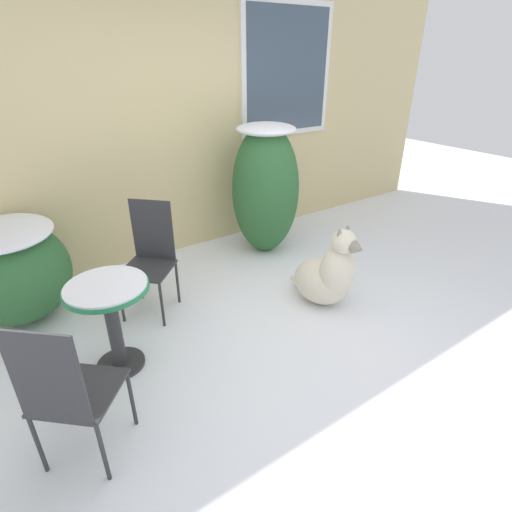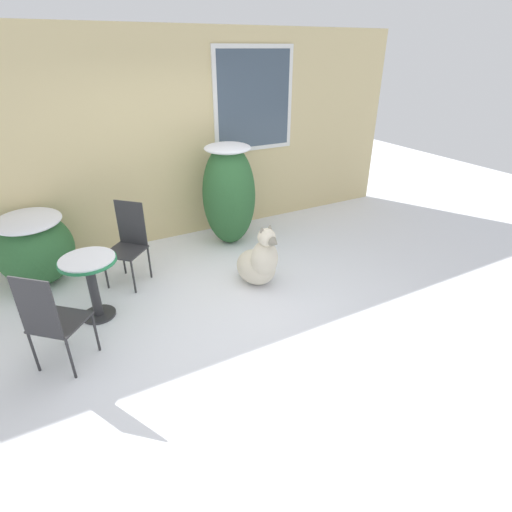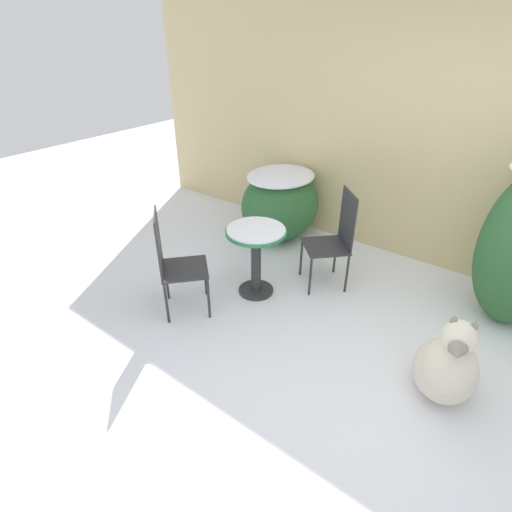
{
  "view_description": "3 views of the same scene",
  "coord_description": "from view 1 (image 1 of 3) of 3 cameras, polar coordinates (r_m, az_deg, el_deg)",
  "views": [
    {
      "loc": [
        -1.7,
        -1.89,
        2.09
      ],
      "look_at": [
        0.0,
        0.6,
        0.55
      ],
      "focal_mm": 28.0,
      "sensor_mm": 36.0,
      "label": 1
    },
    {
      "loc": [
        -1.43,
        -3.33,
        2.58
      ],
      "look_at": [
        0.59,
        0.39,
        0.36
      ],
      "focal_mm": 28.0,
      "sensor_mm": 36.0,
      "label": 2
    },
    {
      "loc": [
        0.74,
        -2.05,
        2.35
      ],
      "look_at": [
        -1.24,
        0.58,
        0.41
      ],
      "focal_mm": 28.0,
      "sensor_mm": 36.0,
      "label": 3
    }
  ],
  "objects": [
    {
      "name": "ground_plane",
      "position": [
        3.29,
        6.05,
        -12.54
      ],
      "size": [
        16.0,
        16.0,
        0.0
      ],
      "primitive_type": "plane",
      "color": "white"
    },
    {
      "name": "house_wall",
      "position": [
        4.51,
        -11.17,
        18.44
      ],
      "size": [
        8.0,
        0.1,
        2.85
      ],
      "color": "#D1BC84",
      "rests_on": "ground_plane"
    },
    {
      "name": "shrub_left",
      "position": [
        3.95,
        -31.26,
        -1.57
      ],
      "size": [
        0.88,
        1.02,
        0.85
      ],
      "color": "#2D6033",
      "rests_on": "ground_plane"
    },
    {
      "name": "shrub_middle",
      "position": [
        4.49,
        1.37,
        9.81
      ],
      "size": [
        0.75,
        0.74,
        1.45
      ],
      "color": "#2D6033",
      "rests_on": "ground_plane"
    },
    {
      "name": "patio_table",
      "position": [
        2.97,
        -20.1,
        -7.08
      ],
      "size": [
        0.57,
        0.57,
        0.7
      ],
      "color": "#2D2D30",
      "rests_on": "ground_plane"
    },
    {
      "name": "patio_chair_near_table",
      "position": [
        3.57,
        -14.92,
        0.12
      ],
      "size": [
        0.57,
        0.57,
        0.99
      ],
      "rotation": [
        0.0,
        0.0,
        -0.78
      ],
      "color": "#2D2D30",
      "rests_on": "ground_plane"
    },
    {
      "name": "patio_chair_far_side",
      "position": [
        2.39,
        -25.29,
        -17.04
      ],
      "size": [
        0.57,
        0.57,
        0.99
      ],
      "rotation": [
        0.0,
        0.0,
        2.41
      ],
      "color": "#2D2D30",
      "rests_on": "ground_plane"
    },
    {
      "name": "dog",
      "position": [
        3.67,
        10.12,
        -2.74
      ],
      "size": [
        0.51,
        0.77,
        0.8
      ],
      "rotation": [
        0.0,
        0.0,
        0.16
      ],
      "color": "beige",
      "rests_on": "ground_plane"
    }
  ]
}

